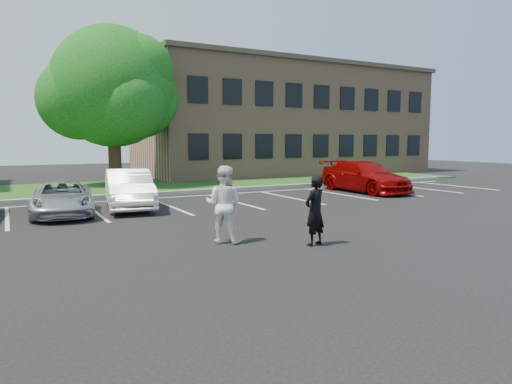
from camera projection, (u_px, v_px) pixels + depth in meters
ground_plane at (276, 248)px, 10.85m from camera, size 90.00×90.00×0.00m
curb at (143, 194)px, 21.29m from camera, size 40.00×0.30×0.15m
grass_strip at (123, 187)px, 24.78m from camera, size 44.00×8.00×0.08m
stall_lines at (195, 201)px, 19.31m from camera, size 34.00×5.36×0.01m
office_building at (283, 121)px, 36.24m from camera, size 22.40×10.40×8.30m
tree at (114, 90)px, 25.17m from camera, size 7.80×7.20×8.80m
man_black_suit at (315, 211)px, 11.08m from camera, size 0.72×0.57×1.71m
man_white_shirt at (224, 204)px, 11.35m from camera, size 1.19×1.18×1.94m
car_silver_minivan at (63, 198)px, 15.59m from camera, size 2.41×4.41×1.17m
car_white_sedan at (129, 189)px, 17.15m from camera, size 2.21×4.68×1.48m
car_red_compact at (365, 177)px, 22.77m from camera, size 2.18×5.29×1.53m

